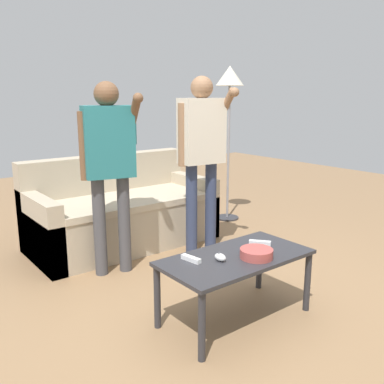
{
  "coord_description": "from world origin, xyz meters",
  "views": [
    {
      "loc": [
        -1.82,
        -2.11,
        1.47
      ],
      "look_at": [
        0.08,
        0.31,
        0.77
      ],
      "focal_mm": 39.46,
      "sensor_mm": 36.0,
      "label": 1
    }
  ],
  "objects_px": {
    "player_right": "(202,144)",
    "game_remote_wand_near": "(191,259)",
    "snack_bowl": "(256,253)",
    "player_left": "(109,156)",
    "couch": "(121,214)",
    "floor_lamp": "(230,89)",
    "game_remote_wand_far": "(260,243)",
    "coffee_table": "(236,264)",
    "game_remote_nunchuk": "(220,257)"
  },
  "relations": [
    {
      "from": "game_remote_nunchuk",
      "to": "game_remote_wand_near",
      "type": "height_order",
      "value": "game_remote_nunchuk"
    },
    {
      "from": "player_right",
      "to": "snack_bowl",
      "type": "bearing_deg",
      "value": -114.13
    },
    {
      "from": "player_right",
      "to": "game_remote_wand_near",
      "type": "xyz_separation_m",
      "value": [
        -0.92,
        -1.03,
        -0.57
      ]
    },
    {
      "from": "coffee_table",
      "to": "game_remote_wand_near",
      "type": "distance_m",
      "value": 0.32
    },
    {
      "from": "snack_bowl",
      "to": "game_remote_wand_far",
      "type": "height_order",
      "value": "snack_bowl"
    },
    {
      "from": "snack_bowl",
      "to": "player_left",
      "type": "distance_m",
      "value": 1.45
    },
    {
      "from": "coffee_table",
      "to": "game_remote_wand_near",
      "type": "bearing_deg",
      "value": 158.98
    },
    {
      "from": "player_left",
      "to": "game_remote_wand_near",
      "type": "relative_size",
      "value": 10.58
    },
    {
      "from": "couch",
      "to": "game_remote_wand_far",
      "type": "bearing_deg",
      "value": -85.4
    },
    {
      "from": "game_remote_nunchuk",
      "to": "game_remote_wand_near",
      "type": "relative_size",
      "value": 0.59
    },
    {
      "from": "couch",
      "to": "snack_bowl",
      "type": "relative_size",
      "value": 8.43
    },
    {
      "from": "game_remote_wand_far",
      "to": "floor_lamp",
      "type": "bearing_deg",
      "value": 53.18
    },
    {
      "from": "snack_bowl",
      "to": "player_right",
      "type": "height_order",
      "value": "player_right"
    },
    {
      "from": "couch",
      "to": "game_remote_nunchuk",
      "type": "height_order",
      "value": "couch"
    },
    {
      "from": "couch",
      "to": "coffee_table",
      "type": "xyz_separation_m",
      "value": [
        -0.14,
        -1.8,
        0.08
      ]
    },
    {
      "from": "game_remote_nunchuk",
      "to": "floor_lamp",
      "type": "relative_size",
      "value": 0.05
    },
    {
      "from": "player_right",
      "to": "coffee_table",
      "type": "bearing_deg",
      "value": -119.2
    },
    {
      "from": "floor_lamp",
      "to": "game_remote_wand_far",
      "type": "height_order",
      "value": "floor_lamp"
    },
    {
      "from": "snack_bowl",
      "to": "player_right",
      "type": "xyz_separation_m",
      "value": [
        0.56,
        1.24,
        0.56
      ]
    },
    {
      "from": "player_right",
      "to": "game_remote_wand_far",
      "type": "distance_m",
      "value": 1.28
    },
    {
      "from": "game_remote_wand_near",
      "to": "game_remote_nunchuk",
      "type": "bearing_deg",
      "value": -36.49
    },
    {
      "from": "couch",
      "to": "floor_lamp",
      "type": "xyz_separation_m",
      "value": [
        1.45,
        -0.01,
        1.25
      ]
    },
    {
      "from": "coffee_table",
      "to": "snack_bowl",
      "type": "height_order",
      "value": "snack_bowl"
    },
    {
      "from": "couch",
      "to": "player_left",
      "type": "xyz_separation_m",
      "value": [
        -0.42,
        -0.61,
        0.69
      ]
    },
    {
      "from": "snack_bowl",
      "to": "game_remote_wand_far",
      "type": "distance_m",
      "value": 0.25
    },
    {
      "from": "snack_bowl",
      "to": "player_right",
      "type": "relative_size",
      "value": 0.13
    },
    {
      "from": "coffee_table",
      "to": "snack_bowl",
      "type": "bearing_deg",
      "value": -53.13
    },
    {
      "from": "coffee_table",
      "to": "floor_lamp",
      "type": "relative_size",
      "value": 0.56
    },
    {
      "from": "coffee_table",
      "to": "floor_lamp",
      "type": "bearing_deg",
      "value": 48.56
    },
    {
      "from": "player_right",
      "to": "game_remote_wand_near",
      "type": "height_order",
      "value": "player_right"
    },
    {
      "from": "coffee_table",
      "to": "game_remote_wand_far",
      "type": "relative_size",
      "value": 7.25
    },
    {
      "from": "couch",
      "to": "game_remote_wand_far",
      "type": "xyz_separation_m",
      "value": [
        0.14,
        -1.76,
        0.16
      ]
    },
    {
      "from": "player_left",
      "to": "game_remote_wand_near",
      "type": "bearing_deg",
      "value": -90.49
    },
    {
      "from": "couch",
      "to": "game_remote_wand_near",
      "type": "distance_m",
      "value": 1.75
    },
    {
      "from": "game_remote_nunchuk",
      "to": "coffee_table",
      "type": "bearing_deg",
      "value": -0.25
    },
    {
      "from": "couch",
      "to": "floor_lamp",
      "type": "distance_m",
      "value": 1.91
    },
    {
      "from": "player_left",
      "to": "game_remote_wand_near",
      "type": "height_order",
      "value": "player_left"
    },
    {
      "from": "floor_lamp",
      "to": "player_right",
      "type": "relative_size",
      "value": 1.1
    },
    {
      "from": "coffee_table",
      "to": "game_remote_nunchuk",
      "type": "height_order",
      "value": "game_remote_nunchuk"
    },
    {
      "from": "couch",
      "to": "snack_bowl",
      "type": "height_order",
      "value": "couch"
    },
    {
      "from": "coffee_table",
      "to": "player_right",
      "type": "relative_size",
      "value": 0.62
    },
    {
      "from": "couch",
      "to": "snack_bowl",
      "type": "bearing_deg",
      "value": -91.71
    },
    {
      "from": "coffee_table",
      "to": "player_left",
      "type": "height_order",
      "value": "player_left"
    },
    {
      "from": "game_remote_nunchuk",
      "to": "game_remote_wand_far",
      "type": "bearing_deg",
      "value": 6.56
    },
    {
      "from": "snack_bowl",
      "to": "player_left",
      "type": "xyz_separation_m",
      "value": [
        -0.36,
        1.3,
        0.52
      ]
    },
    {
      "from": "coffee_table",
      "to": "game_remote_wand_near",
      "type": "relative_size",
      "value": 6.77
    },
    {
      "from": "player_right",
      "to": "game_remote_wand_near",
      "type": "relative_size",
      "value": 11.0
    },
    {
      "from": "floor_lamp",
      "to": "game_remote_wand_far",
      "type": "distance_m",
      "value": 2.44
    },
    {
      "from": "couch",
      "to": "coffee_table",
      "type": "height_order",
      "value": "couch"
    },
    {
      "from": "snack_bowl",
      "to": "game_remote_nunchuk",
      "type": "height_order",
      "value": "snack_bowl"
    }
  ]
}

